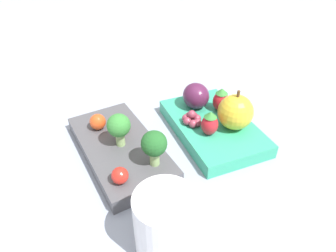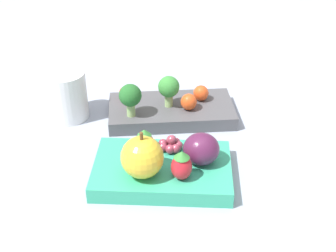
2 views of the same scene
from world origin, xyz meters
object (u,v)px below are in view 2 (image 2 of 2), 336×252
cherry_tomato_2 (189,102)px  strawberry_1 (182,165)px  cherry_tomato_0 (126,93)px  plum (201,149)px  bento_box_savoury (171,111)px  apple (142,157)px  grape_cluster (172,145)px  strawberry_0 (145,142)px  drinking_cup (66,95)px  broccoli_floret_1 (169,88)px  broccoli_floret_0 (130,96)px  bento_box_fruit (164,170)px  cherry_tomato_1 (201,93)px

cherry_tomato_2 → strawberry_1: size_ratio=0.63×
cherry_tomato_0 → plum: size_ratio=0.46×
bento_box_savoury → apple: bearing=-101.3°
bento_box_savoury → grape_cluster: grape_cluster is taller
grape_cluster → strawberry_0: bearing=-163.0°
apple → drinking_cup: bearing=126.9°
drinking_cup → strawberry_0: bearing=-44.8°
cherry_tomato_2 → strawberry_0: strawberry_0 is taller
cherry_tomato_2 → drinking_cup: size_ratio=0.33×
broccoli_floret_1 → plum: broccoli_floret_1 is taller
broccoli_floret_0 → broccoli_floret_1: 0.06m
grape_cluster → cherry_tomato_2: bearing=76.7°
broccoli_floret_0 → strawberry_0: (0.03, -0.10, -0.01)m
bento_box_savoury → plum: plum is taller
strawberry_1 → bento_box_fruit: bearing=128.6°
cherry_tomato_0 → grape_cluster: (0.07, -0.14, -0.00)m
grape_cluster → strawberry_1: bearing=-78.2°
bento_box_fruit → broccoli_floret_1: size_ratio=3.64×
cherry_tomato_1 → strawberry_0: bearing=-118.8°
bento_box_fruit → grape_cluster: (0.01, 0.03, 0.02)m
cherry_tomato_0 → grape_cluster: 0.16m
cherry_tomato_0 → apple: size_ratio=0.34×
broccoli_floret_0 → broccoli_floret_1: bearing=27.4°
bento_box_fruit → drinking_cup: (-0.16, 0.15, 0.03)m
bento_box_savoury → plum: bearing=-74.8°
cherry_tomato_0 → strawberry_1: 0.22m
broccoli_floret_1 → cherry_tomato_1: bearing=21.2°
cherry_tomato_0 → cherry_tomato_2: (0.10, -0.03, 0.00)m
bento_box_savoury → cherry_tomato_2: (0.03, -0.01, 0.02)m
broccoli_floret_0 → strawberry_1: (0.08, -0.15, -0.01)m
bento_box_fruit → strawberry_1: size_ratio=4.51×
cherry_tomato_0 → cherry_tomato_1: 0.12m
bento_box_savoury → broccoli_floret_1: bearing=-161.3°
strawberry_1 → cherry_tomato_0: bearing=113.7°
cherry_tomato_0 → strawberry_1: size_ratio=0.53×
bento_box_fruit → apple: size_ratio=2.89×
bento_box_savoury → strawberry_1: strawberry_1 is taller
cherry_tomato_1 → broccoli_floret_1: bearing=-158.8°
bento_box_savoury → cherry_tomato_0: cherry_tomato_0 is taller
broccoli_floret_0 → strawberry_1: size_ratio=1.27×
cherry_tomato_1 → apple: bearing=-113.1°
cherry_tomato_0 → cherry_tomato_2: size_ratio=0.84×
cherry_tomato_1 → drinking_cup: 0.21m
bento_box_savoury → broccoli_floret_1: 0.04m
bento_box_savoury → strawberry_0: bearing=-104.8°
cherry_tomato_2 → broccoli_floret_0: bearing=-166.9°
cherry_tomato_1 → cherry_tomato_2: same height
bento_box_savoury → cherry_tomato_1: size_ratio=8.27×
bento_box_fruit → apple: 0.05m
broccoli_floret_1 → plum: (0.04, -0.15, -0.01)m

